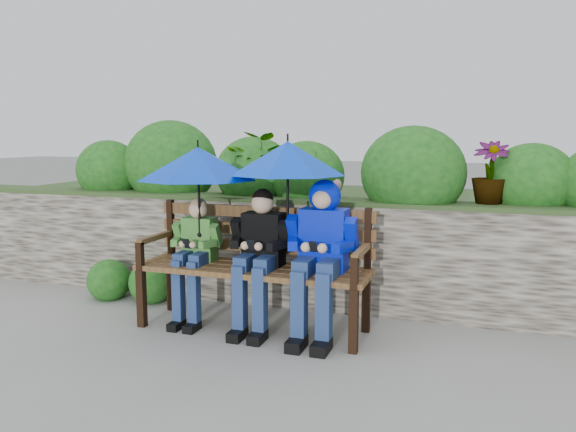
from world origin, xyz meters
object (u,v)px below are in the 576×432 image
(boy_left, at_px, (195,251))
(boy_middle, at_px, (259,251))
(park_bench, at_px, (256,258))
(umbrella_right, at_px, (288,158))
(boy_right, at_px, (321,245))
(umbrella_left, at_px, (198,163))

(boy_left, bearing_deg, boy_middle, -1.01)
(park_bench, distance_m, umbrella_right, 0.90)
(boy_right, height_order, umbrella_left, umbrella_left)
(boy_left, xyz_separation_m, boy_middle, (0.60, -0.01, 0.04))
(boy_middle, height_order, umbrella_right, umbrella_right)
(boy_left, relative_size, umbrella_left, 1.05)
(boy_middle, distance_m, umbrella_right, 0.80)
(park_bench, height_order, boy_right, boy_right)
(umbrella_left, bearing_deg, boy_right, -1.26)
(park_bench, distance_m, boy_middle, 0.14)
(boy_right, bearing_deg, umbrella_right, 167.57)
(boy_middle, bearing_deg, boy_right, 0.55)
(park_bench, xyz_separation_m, boy_right, (0.59, -0.09, 0.17))
(boy_middle, relative_size, umbrella_right, 1.24)
(park_bench, bearing_deg, boy_middle, -55.43)
(park_bench, height_order, umbrella_left, umbrella_left)
(boy_middle, bearing_deg, boy_left, 178.99)
(boy_right, relative_size, umbrella_left, 1.23)
(park_bench, bearing_deg, umbrella_right, -4.71)
(park_bench, relative_size, umbrella_right, 2.06)
(boy_left, relative_size, boy_middle, 0.92)
(boy_right, bearing_deg, umbrella_left, 178.74)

